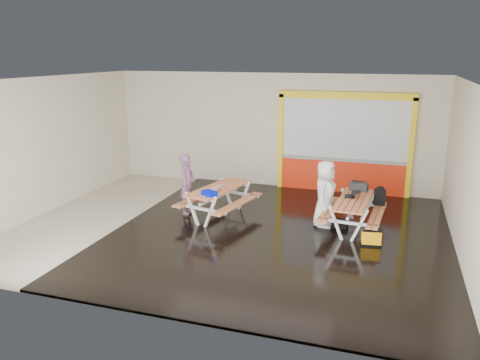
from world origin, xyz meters
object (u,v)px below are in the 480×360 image
(picnic_table_right, at_px, (353,207))
(blue_pouch, at_px, (209,193))
(fluke_bag, at_px, (371,237))
(laptop_left, at_px, (215,188))
(dark_case, at_px, (339,223))
(person_right, at_px, (325,194))
(backpack, at_px, (380,196))
(laptop_right, at_px, (352,195))
(person_left, at_px, (187,184))
(toolbox, at_px, (359,187))
(picnic_table_left, at_px, (219,195))

(picnic_table_right, height_order, blue_pouch, blue_pouch)
(blue_pouch, bearing_deg, fluke_bag, 0.15)
(picnic_table_right, bearing_deg, laptop_left, -172.71)
(laptop_left, distance_m, dark_case, 3.13)
(person_right, bearing_deg, blue_pouch, 115.45)
(picnic_table_right, relative_size, backpack, 4.62)
(person_right, relative_size, laptop_right, 4.46)
(blue_pouch, xyz_separation_m, fluke_bag, (3.74, 0.01, -0.64))
(laptop_right, bearing_deg, dark_case, -160.57)
(person_left, distance_m, fluke_bag, 4.68)
(person_right, xyz_separation_m, laptop_right, (0.61, 0.12, 0.01))
(person_right, xyz_separation_m, toolbox, (0.72, 0.72, 0.06))
(backpack, relative_size, fluke_bag, 0.95)
(picnic_table_right, bearing_deg, laptop_right, 110.91)
(fluke_bag, bearing_deg, picnic_table_left, 169.47)
(picnic_table_right, height_order, backpack, backpack)
(person_right, xyz_separation_m, dark_case, (0.37, 0.03, -0.70))
(backpack, bearing_deg, laptop_right, -141.60)
(picnic_table_right, distance_m, laptop_left, 3.34)
(laptop_left, height_order, toolbox, toolbox)
(laptop_right, xyz_separation_m, blue_pouch, (-3.21, -1.02, 0.03))
(blue_pouch, relative_size, toolbox, 0.75)
(person_right, height_order, toolbox, person_right)
(person_left, bearing_deg, picnic_table_left, -85.95)
(picnic_table_left, height_order, blue_pouch, blue_pouch)
(person_right, bearing_deg, dark_case, -78.35)
(blue_pouch, distance_m, fluke_bag, 3.80)
(laptop_left, height_order, dark_case, laptop_left)
(toolbox, bearing_deg, dark_case, -117.48)
(picnic_table_left, xyz_separation_m, fluke_bag, (3.76, -0.70, -0.40))
(laptop_right, bearing_deg, picnic_table_left, -174.50)
(backpack, xyz_separation_m, fluke_bag, (-0.09, -1.50, -0.49))
(dark_case, bearing_deg, person_left, -175.59)
(person_left, bearing_deg, person_right, -86.39)
(person_left, height_order, backpack, person_left)
(laptop_left, relative_size, laptop_right, 1.07)
(person_right, bearing_deg, picnic_table_left, 100.49)
(fluke_bag, bearing_deg, person_right, 142.23)
(picnic_table_right, bearing_deg, backpack, 50.01)
(dark_case, bearing_deg, blue_pouch, -162.50)
(picnic_table_right, relative_size, fluke_bag, 4.41)
(dark_case, bearing_deg, laptop_right, 19.43)
(blue_pouch, distance_m, toolbox, 3.69)
(blue_pouch, height_order, fluke_bag, blue_pouch)
(laptop_right, xyz_separation_m, backpack, (0.62, 0.49, -0.11))
(laptop_right, height_order, blue_pouch, laptop_right)
(picnic_table_left, height_order, fluke_bag, picnic_table_left)
(laptop_left, relative_size, fluke_bag, 0.84)
(laptop_right, bearing_deg, laptop_left, -169.60)
(blue_pouch, xyz_separation_m, backpack, (3.83, 1.51, -0.15))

